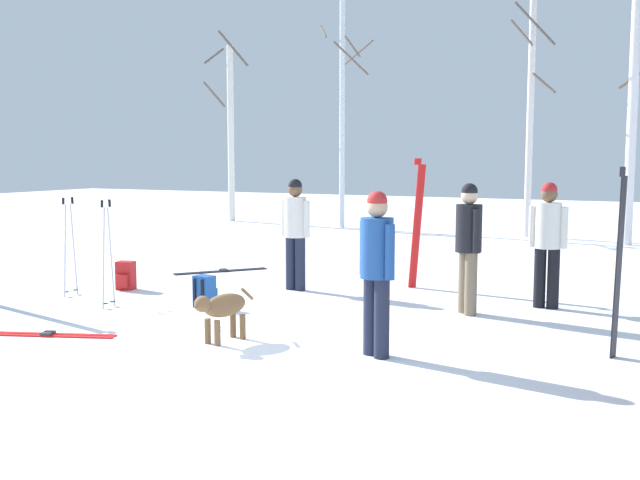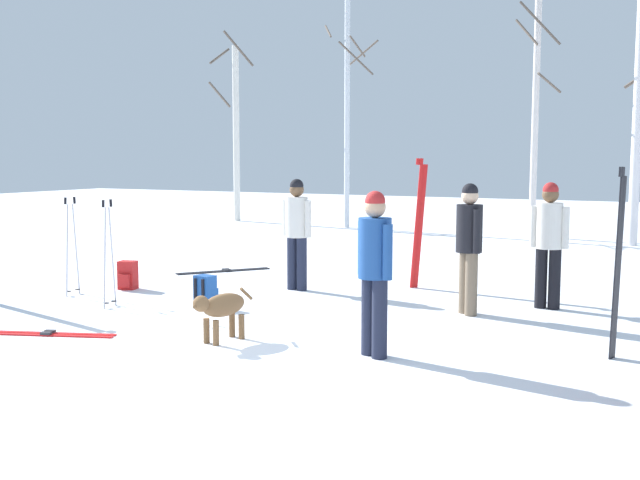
% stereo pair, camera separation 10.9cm
% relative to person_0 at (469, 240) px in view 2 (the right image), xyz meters
% --- Properties ---
extents(ground_plane, '(60.00, 60.00, 0.00)m').
position_rel_person_0_xyz_m(ground_plane, '(-1.68, -3.07, -0.98)').
color(ground_plane, white).
extents(person_0, '(0.39, 0.41, 1.72)m').
position_rel_person_0_xyz_m(person_0, '(0.00, 0.00, 0.00)').
color(person_0, '#72604C').
rests_on(person_0, ground_plane).
extents(person_1, '(0.52, 0.34, 1.72)m').
position_rel_person_0_xyz_m(person_1, '(-2.87, 0.58, 0.00)').
color(person_1, '#1E2338').
rests_on(person_1, ground_plane).
extents(person_3, '(0.47, 0.34, 1.72)m').
position_rel_person_0_xyz_m(person_3, '(-0.26, -2.50, 0.00)').
color(person_3, '#1E2338').
rests_on(person_3, ground_plane).
extents(person_4, '(0.52, 0.34, 1.72)m').
position_rel_person_0_xyz_m(person_4, '(0.85, 0.87, 0.00)').
color(person_4, black).
rests_on(person_4, ground_plane).
extents(dog, '(0.34, 0.88, 0.57)m').
position_rel_person_0_xyz_m(dog, '(-2.02, -2.71, -0.59)').
color(dog, brown).
rests_on(dog, ground_plane).
extents(ski_pair_planted_0, '(0.08, 0.23, 1.96)m').
position_rel_person_0_xyz_m(ski_pair_planted_0, '(1.96, -1.42, -0.01)').
color(ski_pair_planted_0, black).
rests_on(ski_pair_planted_0, ground_plane).
extents(ski_pair_planted_1, '(0.21, 0.21, 2.03)m').
position_rel_person_0_xyz_m(ski_pair_planted_1, '(-1.28, 1.63, 0.03)').
color(ski_pair_planted_1, red).
rests_on(ski_pair_planted_1, ground_plane).
extents(ski_pair_lying_0, '(1.18, 1.46, 0.05)m').
position_rel_person_0_xyz_m(ski_pair_lying_0, '(-4.95, 1.62, -0.97)').
color(ski_pair_lying_0, black).
rests_on(ski_pair_lying_0, ground_plane).
extents(ski_pair_lying_1, '(1.65, 0.75, 0.05)m').
position_rel_person_0_xyz_m(ski_pair_lying_1, '(-4.04, -3.38, -0.97)').
color(ski_pair_lying_1, red).
rests_on(ski_pair_lying_1, ground_plane).
extents(ski_poles_0, '(0.07, 0.25, 1.48)m').
position_rel_person_0_xyz_m(ski_poles_0, '(-4.49, -1.79, -0.19)').
color(ski_poles_0, '#B2B2BC').
rests_on(ski_poles_0, ground_plane).
extents(ski_poles_1, '(0.07, 0.28, 1.46)m').
position_rel_person_0_xyz_m(ski_poles_1, '(-5.63, -1.34, -0.20)').
color(ski_poles_1, '#B2B2BC').
rests_on(ski_poles_1, ground_plane).
extents(backpack_0, '(0.30, 0.32, 0.44)m').
position_rel_person_0_xyz_m(backpack_0, '(-5.24, -0.58, -0.77)').
color(backpack_0, red).
rests_on(backpack_0, ground_plane).
extents(backpack_1, '(0.29, 0.31, 0.44)m').
position_rel_person_0_xyz_m(backpack_1, '(-3.33, -1.18, -0.77)').
color(backpack_1, '#1E4C99').
rests_on(backpack_1, ground_plane).
extents(birch_tree_0, '(1.50, 1.36, 5.83)m').
position_rel_person_0_xyz_m(birch_tree_0, '(-10.64, 10.65, 1.92)').
color(birch_tree_0, silver).
rests_on(birch_tree_0, ground_plane).
extents(birch_tree_1, '(1.60, 1.61, 6.48)m').
position_rel_person_0_xyz_m(birch_tree_1, '(-6.57, 10.23, 2.41)').
color(birch_tree_1, silver).
rests_on(birch_tree_1, ground_plane).
extents(birch_tree_2, '(1.19, 0.83, 6.02)m').
position_rel_person_0_xyz_m(birch_tree_2, '(-1.30, 10.13, 2.15)').
color(birch_tree_2, silver).
rests_on(birch_tree_2, ground_plane).
extents(birch_tree_3, '(1.09, 1.38, 5.87)m').
position_rel_person_0_xyz_m(birch_tree_3, '(1.20, 9.27, 2.07)').
color(birch_tree_3, white).
rests_on(birch_tree_3, ground_plane).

